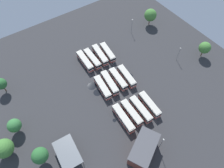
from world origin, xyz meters
TOP-DOWN VIEW (x-y plane):
  - ground_plane at (0.00, 0.00)m, footprint 112.07×112.07m
  - bus_row0_slot0 at (-16.89, -4.90)m, footprint 11.66×3.37m
  - bus_row0_slot1 at (-16.55, -0.72)m, footprint 11.84×3.09m
  - bus_row0_slot2 at (-15.75, 3.11)m, footprint 11.40×3.02m
  - bus_row0_slot3 at (-15.83, 7.02)m, footprint 12.22×3.28m
  - bus_row1_slot0 at (-0.76, -5.86)m, footprint 11.66×3.68m
  - bus_row1_slot1 at (0.11, -1.97)m, footprint 11.49×3.44m
  - bus_row1_slot2 at (0.49, 2.10)m, footprint 12.16×4.02m
  - bus_row1_slot3 at (0.25, 5.83)m, footprint 11.55×3.82m
  - bus_row2_slot0 at (15.60, -6.98)m, footprint 11.62×3.91m
  - bus_row2_slot1 at (16.26, -3.19)m, footprint 12.40×3.83m
  - bus_row2_slot2 at (16.26, 1.01)m, footprint 12.01×2.90m
  - bus_row2_slot3 at (16.88, 4.55)m, footprint 12.20×3.16m
  - depot_building at (-29.36, 8.78)m, footprint 11.76×14.09m
  - maintenance_shelter at (-16.05, 30.04)m, footprint 11.32×7.43m
  - lamp_post_mid_lot at (21.93, -25.93)m, footprint 0.56×0.28m
  - lamp_post_near_entrance at (-5.03, -31.83)m, footprint 0.56×0.28m
  - lamp_post_far_corner at (-31.43, 3.17)m, footprint 0.56×0.28m
  - tree_west_edge at (-12.64, 37.58)m, footprint 5.36×5.36m
  - tree_south_edge at (2.70, 41.05)m, footprint 4.89×4.89m
  - tree_north_edge at (-9.83, -43.11)m, footprint 5.32×5.32m
  - tree_east_edge at (-3.53, 46.49)m, footprint 6.36×6.36m
  - tree_northwest at (22.62, 39.36)m, footprint 4.59×4.59m
  - tree_northeast at (21.82, -37.91)m, footprint 6.32×6.32m
  - puddle_centre_drain at (-0.28, -7.94)m, footprint 2.99×2.99m
  - puddle_near_shelter at (4.45, 8.61)m, footprint 3.86×3.86m
  - puddle_back_corner at (-14.00, 9.68)m, footprint 1.50×1.50m
  - puddle_front_lane at (7.23, 4.22)m, footprint 2.32×2.32m
  - puddle_between_rows at (0.35, 8.39)m, footprint 3.35×3.35m

SIDE VIEW (x-z plane):
  - ground_plane at x=0.00m, z-range 0.00..0.00m
  - puddle_centre_drain at x=-0.28m, z-range 0.00..0.01m
  - puddle_near_shelter at x=4.45m, z-range 0.00..0.01m
  - puddle_back_corner at x=-14.00m, z-range 0.00..0.01m
  - puddle_front_lane at x=7.23m, z-range 0.00..0.01m
  - puddle_between_rows at x=0.35m, z-range 0.00..0.01m
  - bus_row0_slot2 at x=-15.75m, z-range 0.10..3.51m
  - bus_row1_slot3 at x=0.25m, z-range 0.10..3.51m
  - bus_row1_slot1 at x=0.11m, z-range 0.10..3.51m
  - bus_row2_slot0 at x=15.60m, z-range 0.10..3.51m
  - bus_row1_slot0 at x=-0.76m, z-range 0.10..3.51m
  - bus_row0_slot0 at x=-16.89m, z-range 0.10..3.51m
  - bus_row0_slot1 at x=-16.55m, z-range 0.10..3.51m
  - bus_row1_slot2 at x=0.49m, z-range 0.10..3.51m
  - bus_row2_slot2 at x=16.26m, z-range 0.10..3.51m
  - bus_row0_slot3 at x=-15.83m, z-range 0.10..3.51m
  - bus_row2_slot3 at x=16.88m, z-range 0.10..3.51m
  - bus_row2_slot1 at x=16.26m, z-range 0.10..3.51m
  - depot_building at x=-29.36m, z-range 0.02..6.85m
  - maintenance_shelter at x=-16.05m, z-range 1.91..6.11m
  - lamp_post_near_entrance at x=-5.03m, z-range 0.41..7.95m
  - tree_south_edge at x=2.70m, z-range 0.97..7.83m
  - lamp_post_mid_lot at x=21.93m, z-range 0.41..8.60m
  - tree_east_edge at x=-3.53m, z-range 0.86..8.97m
  - lamp_post_far_corner at x=-31.43m, z-range 0.42..9.44m
  - tree_northwest at x=22.62m, z-range 1.43..8.93m
  - tree_north_edge at x=-9.83m, z-range 1.33..9.33m
  - tree_west_edge at x=-12.64m, z-range 1.42..9.65m
  - tree_northeast at x=21.82m, z-range 1.34..10.35m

